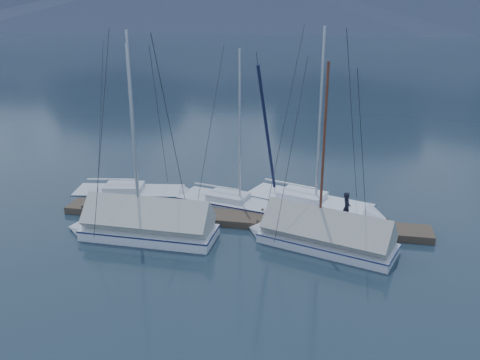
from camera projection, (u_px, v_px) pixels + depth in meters
name	position (u px, v px, depth m)	size (l,w,h in m)	color
ground	(231.00, 240.00, 23.05)	(1000.00, 1000.00, 0.00)	black
dock	(240.00, 220.00, 24.87)	(18.00, 1.50, 0.54)	#382D23
mooring_posts	(230.00, 215.00, 24.89)	(15.12, 1.52, 0.35)	#382D23
sailboat_open_left	(145.00, 195.00, 28.10)	(7.12, 3.22, 9.12)	#B8BDC5
sailboat_open_mid	(248.00, 207.00, 26.40)	(7.05, 3.45, 8.98)	silver
sailboat_open_right	(325.00, 208.00, 26.18)	(7.92, 4.57, 10.11)	silver
sailboat_covered_near	(316.00, 236.00, 22.41)	(7.16, 4.06, 8.91)	silver
sailboat_covered_far	(137.00, 226.00, 23.26)	(7.22, 3.06, 10.07)	silver
person	(346.00, 208.00, 23.74)	(0.56, 0.37, 1.54)	black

